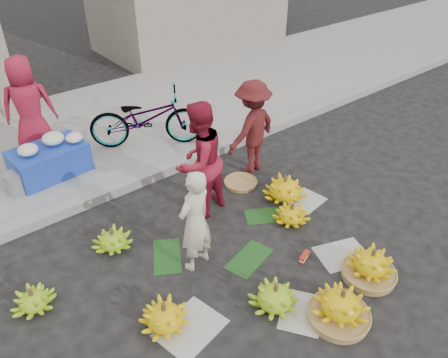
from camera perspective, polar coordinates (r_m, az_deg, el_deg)
ground at (r=5.88m, az=2.74°, el=-8.89°), size 80.00×80.00×0.00m
curb at (r=7.27m, az=-8.66°, el=0.91°), size 40.00×0.25×0.15m
sidewalk at (r=8.94m, az=-15.70°, el=6.55°), size 40.00×4.00×0.12m
newspaper_scatter at (r=5.48m, az=8.37°, el=-13.24°), size 3.20×1.80×0.00m
banana_leaves at (r=5.94m, az=0.73°, el=-8.26°), size 2.00×1.00×0.00m
banana_bunch_0 at (r=4.95m, az=-7.77°, el=-17.34°), size 0.67×0.67×0.35m
banana_bunch_1 at (r=5.11m, az=6.69°, el=-15.03°), size 0.72×0.72×0.35m
banana_bunch_2 at (r=5.09m, az=14.97°, el=-15.82°), size 0.72×0.72×0.46m
banana_bunch_3 at (r=5.65m, az=18.61°, el=-10.64°), size 0.74×0.74×0.45m
banana_bunch_4 at (r=6.26m, az=8.79°, el=-4.56°), size 0.63×0.63×0.31m
banana_bunch_5 at (r=6.68m, az=7.93°, el=-1.23°), size 0.75×0.75×0.40m
banana_bunch_6 at (r=5.53m, az=-23.67°, el=-14.27°), size 0.58×0.58×0.29m
banana_bunch_7 at (r=5.96m, az=-14.30°, el=-7.70°), size 0.49×0.49×0.32m
basket_spare at (r=7.01m, az=2.19°, el=-0.50°), size 0.56×0.56×0.06m
incense_stack at (r=5.76m, az=10.44°, el=-9.98°), size 0.21×0.13×0.08m
vendor_cream at (r=5.20m, az=-3.81°, el=-5.54°), size 0.57×0.44×1.38m
vendor_red at (r=5.98m, az=-3.31°, el=2.34°), size 0.98×0.85×1.72m
man_striped at (r=7.01m, az=3.69°, el=6.67°), size 1.10×0.75×1.57m
flower_table at (r=7.46m, az=-21.80°, el=2.46°), size 1.18×0.80×0.66m
grey_bucket at (r=7.25m, az=-25.53°, el=-0.47°), size 0.30×0.30×0.34m
flower_vendor at (r=7.95m, az=-24.17°, el=8.60°), size 0.98×0.82×1.70m
bicycle at (r=7.77m, az=-10.12°, el=7.85°), size 1.59×2.04×1.03m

